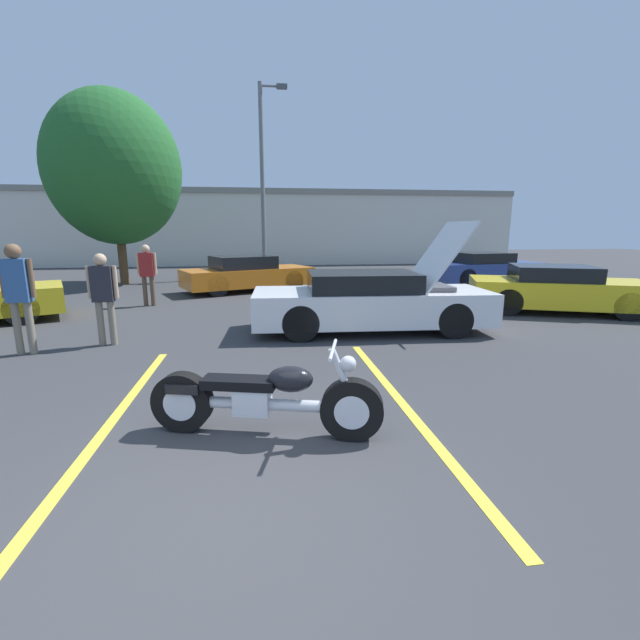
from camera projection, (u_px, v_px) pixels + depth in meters
ground_plane at (215, 527)px, 3.04m from camera, size 80.00×80.00×0.00m
parking_stripe_foreground at (113, 420)px, 4.74m from camera, size 0.12×5.16×0.01m
parking_stripe_middle at (402, 403)px, 5.19m from camera, size 0.12×5.16×0.01m
far_building at (253, 225)px, 26.55m from camera, size 32.00×4.20×4.40m
light_pole at (264, 174)px, 18.31m from camera, size 1.21×0.28×8.03m
tree_background at (114, 169)px, 15.73m from camera, size 4.77×4.77×7.01m
motorcycle at (264, 399)px, 4.34m from camera, size 2.36×0.90×0.95m
show_car_hood_open at (372, 301)px, 8.83m from camera, size 4.88×2.00×2.24m
parked_car_mid_left_row at (247, 274)px, 14.64m from camera, size 4.65×3.30×1.20m
parked_car_mid_right_row at (557, 290)px, 10.87m from camera, size 4.52×3.19×1.18m
parked_car_right_row at (484, 269)px, 16.18m from camera, size 4.34×2.25×1.23m
spectator_near_motorcycle at (103, 292)px, 7.65m from camera, size 0.52×0.22×1.66m
spectator_by_show_car at (18, 289)px, 7.04m from camera, size 0.52×0.24×1.85m
spectator_midground at (147, 270)px, 11.67m from camera, size 0.52×0.22×1.68m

